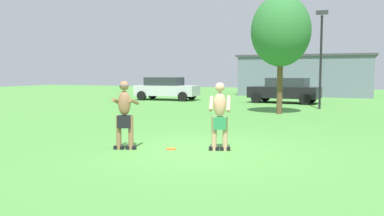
% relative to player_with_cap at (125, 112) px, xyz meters
% --- Properties ---
extents(ground_plane, '(80.00, 80.00, 0.00)m').
position_rel_player_with_cap_xyz_m(ground_plane, '(1.83, 0.47, -0.96)').
color(ground_plane, '#4C8E3D').
extents(player_with_cap, '(0.65, 0.74, 1.74)m').
position_rel_player_with_cap_xyz_m(player_with_cap, '(0.00, 0.00, 0.00)').
color(player_with_cap, black).
rests_on(player_with_cap, ground_plane).
extents(player_in_green, '(0.64, 0.68, 1.69)m').
position_rel_player_with_cap_xyz_m(player_in_green, '(2.25, 0.77, -0.07)').
color(player_in_green, black).
rests_on(player_in_green, ground_plane).
extents(frisbee, '(0.25, 0.25, 0.03)m').
position_rel_player_with_cap_xyz_m(frisbee, '(1.08, 0.43, -0.94)').
color(frisbee, orange).
rests_on(frisbee, ground_plane).
extents(car_black_near_post, '(4.47, 2.40, 1.58)m').
position_rel_player_with_cap_xyz_m(car_black_near_post, '(1.07, 17.09, -0.13)').
color(car_black_near_post, black).
rests_on(car_black_near_post, ground_plane).
extents(car_silver_mid_lot, '(4.40, 2.23, 1.58)m').
position_rel_player_with_cap_xyz_m(car_silver_mid_lot, '(-7.02, 16.70, -0.13)').
color(car_silver_mid_lot, silver).
rests_on(car_silver_mid_lot, ground_plane).
extents(lamp_post, '(0.60, 0.24, 5.12)m').
position_rel_player_with_cap_xyz_m(lamp_post, '(3.48, 13.66, 2.23)').
color(lamp_post, black).
rests_on(lamp_post, ground_plane).
extents(outbuilding_behind_lot, '(10.69, 6.17, 3.33)m').
position_rel_player_with_cap_xyz_m(outbuilding_behind_lot, '(1.23, 26.67, 0.71)').
color(outbuilding_behind_lot, slate).
rests_on(outbuilding_behind_lot, ground_plane).
extents(tree_right_field, '(2.73, 2.73, 5.45)m').
position_rel_player_with_cap_xyz_m(tree_right_field, '(1.98, 10.30, 2.85)').
color(tree_right_field, brown).
rests_on(tree_right_field, ground_plane).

